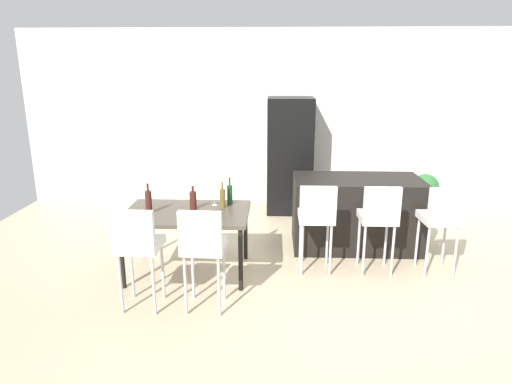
% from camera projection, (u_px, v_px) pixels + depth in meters
% --- Properties ---
extents(ground_plane, '(10.00, 10.00, 0.00)m').
position_uv_depth(ground_plane, '(340.00, 267.00, 5.39)').
color(ground_plane, '#C6B28E').
extents(back_wall, '(10.00, 0.12, 2.90)m').
position_uv_depth(back_wall, '(322.00, 119.00, 7.53)').
color(back_wall, silver).
rests_on(back_wall, ground_plane).
extents(kitchen_island, '(1.63, 0.85, 0.92)m').
position_uv_depth(kitchen_island, '(356.00, 213.00, 5.90)').
color(kitchen_island, black).
rests_on(kitchen_island, ground_plane).
extents(bar_chair_left, '(0.40, 0.40, 1.05)m').
position_uv_depth(bar_chair_left, '(317.00, 214.00, 5.09)').
color(bar_chair_left, silver).
rests_on(bar_chair_left, ground_plane).
extents(bar_chair_middle, '(0.40, 0.40, 1.05)m').
position_uv_depth(bar_chair_middle, '(379.00, 215.00, 5.06)').
color(bar_chair_middle, silver).
rests_on(bar_chair_middle, ground_plane).
extents(bar_chair_right, '(0.42, 0.42, 1.05)m').
position_uv_depth(bar_chair_right, '(442.00, 216.00, 5.04)').
color(bar_chair_right, silver).
rests_on(bar_chair_right, ground_plane).
extents(dining_table, '(1.38, 0.94, 0.74)m').
position_uv_depth(dining_table, '(187.00, 217.00, 5.07)').
color(dining_table, '#4C4238').
rests_on(dining_table, ground_plane).
extents(dining_chair_near, '(0.41, 0.41, 1.05)m').
position_uv_depth(dining_chair_near, '(138.00, 242.00, 4.28)').
color(dining_chair_near, silver).
rests_on(dining_chair_near, ground_plane).
extents(dining_chair_far, '(0.42, 0.42, 1.05)m').
position_uv_depth(dining_chair_far, '(203.00, 243.00, 4.25)').
color(dining_chair_far, silver).
rests_on(dining_chair_far, ground_plane).
extents(wine_bottle_right, '(0.06, 0.06, 0.32)m').
position_uv_depth(wine_bottle_right, '(230.00, 194.00, 5.29)').
color(wine_bottle_right, '#194723').
rests_on(wine_bottle_right, dining_table).
extents(wine_bottle_far, '(0.08, 0.08, 0.28)m').
position_uv_depth(wine_bottle_far, '(193.00, 200.00, 5.10)').
color(wine_bottle_far, '#471E19').
rests_on(wine_bottle_far, dining_table).
extents(wine_bottle_middle, '(0.07, 0.07, 0.34)m').
position_uv_depth(wine_bottle_middle, '(149.00, 202.00, 4.96)').
color(wine_bottle_middle, '#471E19').
rests_on(wine_bottle_middle, dining_table).
extents(wine_bottle_end, '(0.06, 0.06, 0.31)m').
position_uv_depth(wine_bottle_end, '(222.00, 198.00, 5.15)').
color(wine_bottle_end, brown).
rests_on(wine_bottle_end, dining_table).
extents(wine_glass_left, '(0.07, 0.07, 0.17)m').
position_uv_depth(wine_glass_left, '(214.00, 195.00, 5.24)').
color(wine_glass_left, silver).
rests_on(wine_glass_left, dining_table).
extents(refrigerator, '(0.72, 0.68, 1.84)m').
position_uv_depth(refrigerator, '(290.00, 155.00, 7.27)').
color(refrigerator, black).
rests_on(refrigerator, ground_plane).
extents(potted_plant, '(0.43, 0.43, 0.63)m').
position_uv_depth(potted_plant, '(425.00, 190.00, 7.32)').
color(potted_plant, beige).
rests_on(potted_plant, ground_plane).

